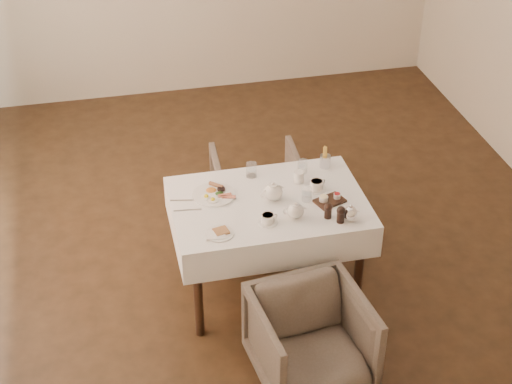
{
  "coord_description": "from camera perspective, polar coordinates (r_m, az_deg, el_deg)",
  "views": [
    {
      "loc": [
        -1.22,
        -4.84,
        3.69
      ],
      "look_at": [
        -0.29,
        -0.71,
        0.82
      ],
      "focal_mm": 55.0,
      "sensor_mm": 36.0,
      "label": 1
    }
  ],
  "objects": [
    {
      "name": "cutlery_knife",
      "position": [
        5.08,
        -5.0,
        -1.33
      ],
      "size": [
        0.18,
        0.03,
        0.0
      ],
      "primitive_type": "cube",
      "rotation": [
        0.0,
        0.0,
        1.47
      ],
      "color": "silver",
      "rests_on": "table"
    },
    {
      "name": "condiment_board",
      "position": [
        5.15,
        5.36,
        -0.58
      ],
      "size": [
        0.22,
        0.18,
        0.05
      ],
      "rotation": [
        0.0,
        0.0,
        0.35
      ],
      "color": "black",
      "rests_on": "table"
    },
    {
      "name": "teapot_centre",
      "position": [
        5.12,
        1.24,
        0.08
      ],
      "size": [
        0.21,
        0.18,
        0.14
      ],
      "primitive_type": null,
      "rotation": [
        0.0,
        0.0,
        0.32
      ],
      "color": "white",
      "rests_on": "table"
    },
    {
      "name": "cutlery_fork",
      "position": [
        5.17,
        -5.22,
        -0.61
      ],
      "size": [
        0.19,
        0.05,
        0.0
      ],
      "primitive_type": "cube",
      "rotation": [
        0.0,
        0.0,
        1.37
      ],
      "color": "silver",
      "rests_on": "table"
    },
    {
      "name": "pepper_mill_right",
      "position": [
        4.95,
        6.19,
        -1.62
      ],
      "size": [
        0.06,
        0.06,
        0.12
      ],
      "primitive_type": null,
      "rotation": [
        0.0,
        0.0,
        0.04
      ],
      "color": "black",
      "rests_on": "table"
    },
    {
      "name": "teacup_near",
      "position": [
        4.93,
        0.86,
        -1.98
      ],
      "size": [
        0.13,
        0.13,
        0.06
      ],
      "rotation": [
        0.0,
        0.0,
        0.11
      ],
      "color": "white",
      "rests_on": "table"
    },
    {
      "name": "pepper_mill_left",
      "position": [
        4.98,
        5.27,
        -1.35
      ],
      "size": [
        0.07,
        0.07,
        0.11
      ],
      "primitive_type": null,
      "rotation": [
        0.0,
        0.0,
        0.4
      ],
      "color": "black",
      "rests_on": "table"
    },
    {
      "name": "armchair_near",
      "position": [
        4.81,
        4.01,
        -10.71
      ],
      "size": [
        0.73,
        0.75,
        0.61
      ],
      "primitive_type": "imported",
      "rotation": [
        0.0,
        0.0,
        0.13
      ],
      "color": "#4F463A",
      "rests_on": "ground"
    },
    {
      "name": "table",
      "position": [
        5.21,
        0.9,
        -1.72
      ],
      "size": [
        1.28,
        0.88,
        0.75
      ],
      "color": "black",
      "rests_on": "ground"
    },
    {
      "name": "armchair_far",
      "position": [
        6.05,
        0.08,
        0.08
      ],
      "size": [
        0.69,
        0.7,
        0.61
      ],
      "primitive_type": "imported",
      "rotation": [
        0.0,
        0.0,
        3.09
      ],
      "color": "#4F463A",
      "rests_on": "ground"
    },
    {
      "name": "teacup_far",
      "position": [
        5.26,
        4.42,
        0.48
      ],
      "size": [
        0.13,
        0.13,
        0.07
      ],
      "rotation": [
        0.0,
        0.0,
        0.34
      ],
      "color": "white",
      "rests_on": "table"
    },
    {
      "name": "glass_mid",
      "position": [
        5.14,
        3.73,
        -0.16
      ],
      "size": [
        0.07,
        0.07,
        0.09
      ],
      "primitive_type": "cylinder",
      "rotation": [
        0.0,
        0.0,
        0.11
      ],
      "color": "silver",
      "rests_on": "table"
    },
    {
      "name": "glass_right",
      "position": [
        5.42,
        3.4,
        1.87
      ],
      "size": [
        0.09,
        0.09,
        0.1
      ],
      "primitive_type": "cylinder",
      "rotation": [
        0.0,
        0.0,
        -0.3
      ],
      "color": "silver",
      "rests_on": "table"
    },
    {
      "name": "creamer",
      "position": [
        5.32,
        3.14,
        1.11
      ],
      "size": [
        0.09,
        0.09,
        0.08
      ],
      "primitive_type": "cylinder",
      "rotation": [
        0.0,
        0.0,
        -0.41
      ],
      "color": "white",
      "rests_on": "table"
    },
    {
      "name": "silver_pot",
      "position": [
        4.98,
        6.87,
        -1.47
      ],
      "size": [
        0.12,
        0.11,
        0.12
      ],
      "primitive_type": null,
      "rotation": [
        0.0,
        0.0,
        -0.18
      ],
      "color": "white",
      "rests_on": "table"
    },
    {
      "name": "teapot_front",
      "position": [
        4.97,
        2.88,
        -1.29
      ],
      "size": [
        0.16,
        0.13,
        0.12
      ],
      "primitive_type": null,
      "rotation": [
        0.0,
        0.0,
        -0.06
      ],
      "color": "white",
      "rests_on": "table"
    },
    {
      "name": "side_plate",
      "position": [
        4.85,
        -2.71,
        -3.05
      ],
      "size": [
        0.18,
        0.18,
        0.02
      ],
      "rotation": [
        0.0,
        0.0,
        0.01
      ],
      "color": "white",
      "rests_on": "table"
    },
    {
      "name": "glass_left",
      "position": [
        5.37,
        -0.34,
        1.63
      ],
      "size": [
        0.08,
        0.08,
        0.1
      ],
      "primitive_type": "cylinder",
      "rotation": [
        0.0,
        0.0,
        -0.04
      ],
      "color": "silver",
      "rests_on": "table"
    },
    {
      "name": "breakfast_plate",
      "position": [
        5.21,
        -3.06,
        -0.13
      ],
      "size": [
        0.29,
        0.29,
        0.04
      ],
      "rotation": [
        0.0,
        0.0,
        0.41
      ],
      "color": "white",
      "rests_on": "table"
    },
    {
      "name": "fries_cup",
      "position": [
        5.48,
        5.06,
        2.47
      ],
      "size": [
        0.08,
        0.08,
        0.16
      ],
      "rotation": [
        0.0,
        0.0,
        -0.12
      ],
      "color": "silver",
      "rests_on": "table"
    }
  ]
}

